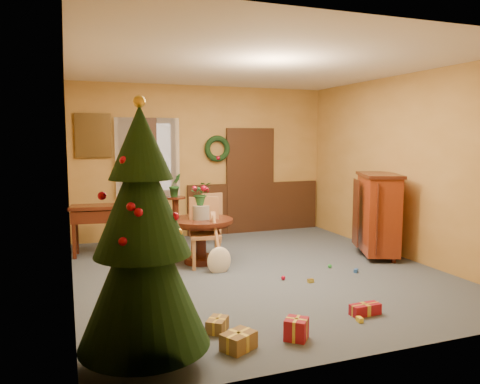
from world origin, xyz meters
name	(u,v)px	position (x,y,z in m)	size (l,w,h in m)	color
room_envelope	(215,178)	(0.21, 2.70, 1.12)	(5.50, 5.50, 5.50)	#384152
dining_table	(201,232)	(-0.63, 0.77, 0.48)	(0.99, 0.99, 0.68)	black
urn	(201,212)	(-0.63, 0.77, 0.79)	(0.29, 0.29, 0.21)	slate
centerpiece_plant	(201,194)	(-0.63, 0.77, 1.07)	(0.32, 0.28, 0.36)	#1E4C23
chair_near	(205,229)	(-0.61, 0.59, 0.55)	(0.52, 0.52, 1.02)	#A26C41
chair_far	(210,216)	(-0.12, 1.99, 0.50)	(0.45, 0.45, 0.93)	#A26C41
guitar	(219,244)	(-0.53, 0.16, 0.42)	(0.35, 0.17, 0.83)	beige
plant_stand	(176,216)	(-0.78, 1.85, 0.56)	(0.35, 0.35, 0.90)	black
stand_plant	(175,185)	(-0.78, 1.85, 1.10)	(0.22, 0.18, 0.40)	#19471E
christmas_tree	(143,243)	(-1.96, -2.26, 1.07)	(1.09, 1.09, 2.24)	#382111
writing_desk	(100,218)	(-2.04, 1.78, 0.62)	(0.98, 0.58, 0.83)	black
sideboard	(378,212)	(2.15, 0.14, 0.72)	(0.93, 1.18, 1.35)	#571F0A
gift_a	(239,341)	(-1.12, -2.23, 0.08)	(0.36, 0.33, 0.16)	brown
gift_b	(296,329)	(-0.53, -2.22, 0.10)	(0.29, 0.29, 0.21)	maroon
gift_c	(217,325)	(-1.18, -1.78, 0.07)	(0.28, 0.30, 0.13)	brown
gift_d	(365,309)	(0.46, -1.92, 0.06)	(0.34, 0.15, 0.12)	maroon
toy_a	(356,271)	(1.29, -0.53, 0.03)	(0.08, 0.05, 0.05)	#224C96
toy_b	(330,266)	(1.06, -0.20, 0.03)	(0.06, 0.06, 0.06)	green
toy_c	(360,320)	(0.29, -2.07, 0.03)	(0.08, 0.05, 0.05)	gold
toy_d	(283,278)	(0.17, -0.49, 0.03)	(0.06, 0.06, 0.06)	#AA0B26
toy_e	(311,281)	(0.46, -0.72, 0.03)	(0.08, 0.05, 0.05)	gold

